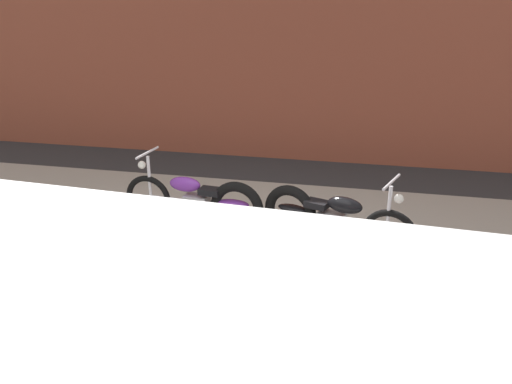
% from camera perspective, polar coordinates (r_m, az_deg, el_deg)
% --- Properties ---
extents(ground_plane, '(80.00, 80.00, 0.00)m').
position_cam_1_polar(ground_plane, '(5.51, -4.89, -10.83)').
color(ground_plane, '#2D2D30').
extents(sidewalk_slab, '(36.00, 3.50, 0.01)m').
position_cam_1_polar(sidewalk_slab, '(7.01, -0.66, -3.56)').
color(sidewalk_slab, '#9E998E').
rests_on(sidewalk_slab, ground).
extents(brick_building_wall, '(36.00, 0.50, 5.52)m').
position_cam_1_polar(brick_building_wall, '(9.79, 4.17, 19.87)').
color(brick_building_wall, brown).
rests_on(brick_building_wall, ground).
extents(motorcycle_purple, '(2.01, 0.58, 1.03)m').
position_cam_1_polar(motorcycle_purple, '(6.72, -6.16, -1.10)').
color(motorcycle_purple, black).
rests_on(motorcycle_purple, ground).
extents(motorcycle_black, '(1.93, 0.87, 1.03)m').
position_cam_1_polar(motorcycle_black, '(6.23, 7.92, -2.95)').
color(motorcycle_black, black).
rests_on(motorcycle_black, ground).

